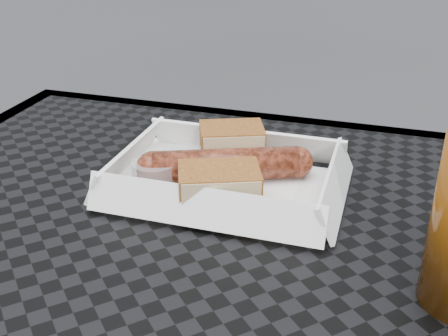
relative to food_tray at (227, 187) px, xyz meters
name	(u,v)px	position (x,y,z in m)	size (l,w,h in m)	color
food_tray	(227,187)	(0.00, 0.00, 0.00)	(0.22, 0.15, 0.00)	white
bratwurst	(225,165)	(-0.01, 0.01, 0.02)	(0.19, 0.10, 0.04)	maroon
bread_near	(232,145)	(-0.01, 0.06, 0.03)	(0.07, 0.05, 0.05)	brown
bread_far	(219,187)	(0.01, -0.04, 0.02)	(0.08, 0.05, 0.04)	brown
veg_garnish	(279,215)	(0.07, -0.05, 0.00)	(0.03, 0.03, 0.00)	#E6390A
napkin	(166,162)	(-0.09, 0.04, 0.00)	(0.12, 0.12, 0.00)	white
condiment_cup_sauce	(155,174)	(-0.08, -0.02, 0.01)	(0.05, 0.05, 0.03)	maroon
condiment_cup_empty	(184,164)	(-0.06, 0.02, 0.01)	(0.05, 0.05, 0.03)	silver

